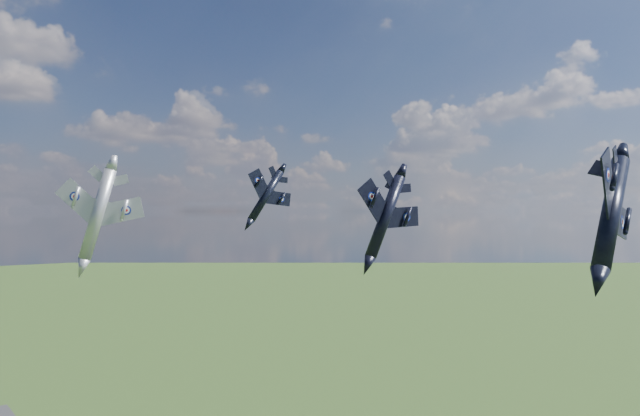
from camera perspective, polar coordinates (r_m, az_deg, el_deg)
jet_lead_navy at (r=65.96m, az=6.00°, el=-0.77°), size 10.54×13.59×6.27m
jet_right_navy at (r=59.20m, az=25.07°, el=-0.37°), size 15.36×18.85×9.89m
jet_high_navy at (r=95.48m, az=-4.96°, el=1.15°), size 9.68×13.00×7.10m
jet_left_silver at (r=70.49m, az=-19.66°, el=-0.52°), size 14.98×16.65×5.34m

